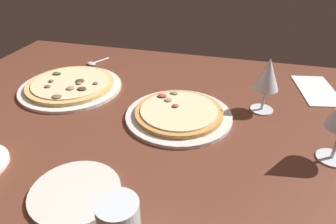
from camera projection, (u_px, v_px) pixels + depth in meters
dining_table at (157, 132)px, 83.66cm from camera, size 150.00×110.00×4.00cm
pizza_main at (179, 114)px, 85.72cm from camera, size 29.71×29.71×3.34cm
pizza_side at (71, 86)px, 100.84cm from camera, size 32.87×32.87×3.35cm
wine_glass_near at (268, 76)px, 84.01cm from camera, size 6.97×6.97×15.95cm
side_plate at (75, 192)px, 61.33cm from camera, size 18.16×18.16×0.90cm
paper_menu at (317, 90)px, 100.16cm from camera, size 14.83×23.44×0.30cm
spoon at (94, 63)px, 119.57cm from camera, size 6.62×9.87×1.00cm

